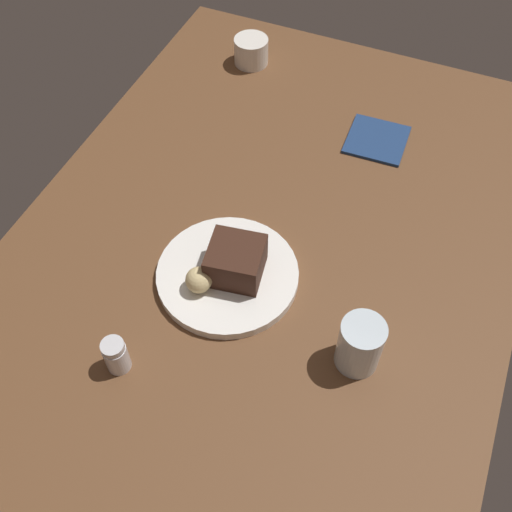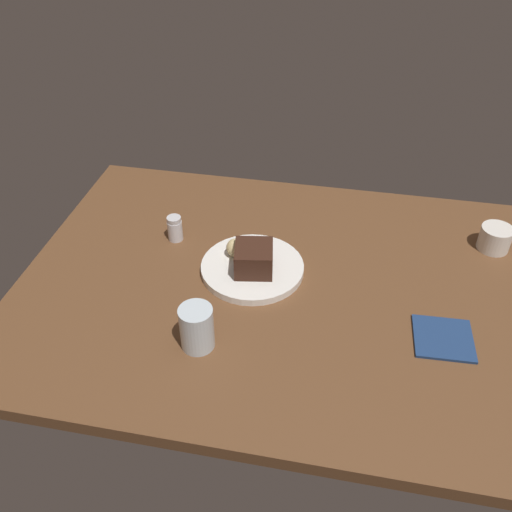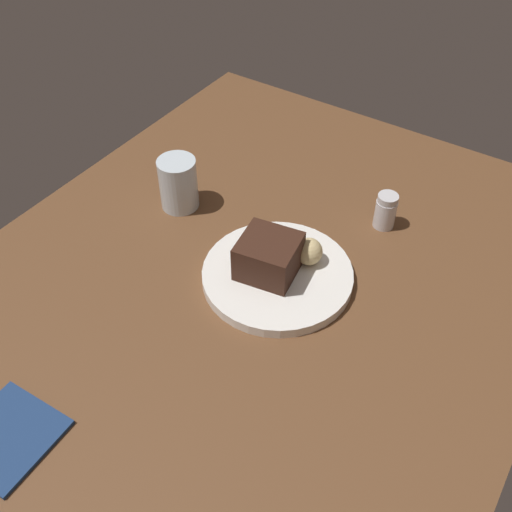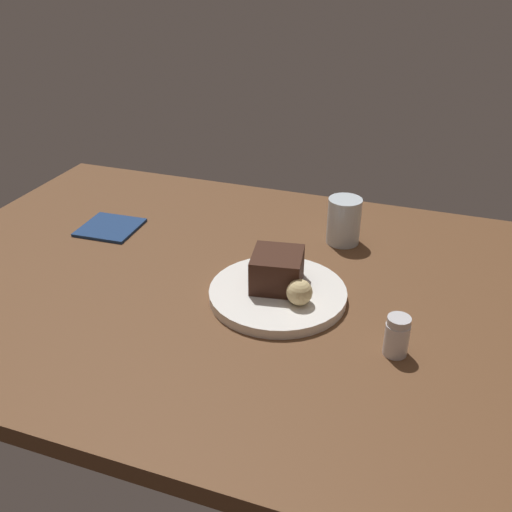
# 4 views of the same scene
# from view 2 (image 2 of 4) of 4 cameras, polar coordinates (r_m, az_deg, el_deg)

# --- Properties ---
(dining_table) EXTENTS (1.20, 0.84, 0.03)m
(dining_table) POSITION_cam_2_polar(r_m,az_deg,el_deg) (1.23, 3.75, -3.47)
(dining_table) COLOR brown
(dining_table) RESTS_ON ground
(dessert_plate) EXTENTS (0.23, 0.23, 0.02)m
(dessert_plate) POSITION_cam_2_polar(r_m,az_deg,el_deg) (1.25, -0.37, -1.23)
(dessert_plate) COLOR white
(dessert_plate) RESTS_ON dining_table
(chocolate_cake_slice) EXTENTS (0.10, 0.10, 0.06)m
(chocolate_cake_slice) POSITION_cam_2_polar(r_m,az_deg,el_deg) (1.21, -0.23, -0.26)
(chocolate_cake_slice) COLOR #381E14
(chocolate_cake_slice) RESTS_ON dessert_plate
(bread_roll) EXTENTS (0.04, 0.04, 0.04)m
(bread_roll) POSITION_cam_2_polar(r_m,az_deg,el_deg) (1.26, -2.12, 0.85)
(bread_roll) COLOR #DBC184
(bread_roll) RESTS_ON dessert_plate
(salt_shaker) EXTENTS (0.04, 0.04, 0.06)m
(salt_shaker) POSITION_cam_2_polar(r_m,az_deg,el_deg) (1.34, -8.32, 2.82)
(salt_shaker) COLOR silver
(salt_shaker) RESTS_ON dining_table
(water_glass) EXTENTS (0.07, 0.07, 0.09)m
(water_glass) POSITION_cam_2_polar(r_m,az_deg,el_deg) (1.06, -6.10, -7.33)
(water_glass) COLOR silver
(water_glass) RESTS_ON dining_table
(coffee_cup) EXTENTS (0.07, 0.07, 0.06)m
(coffee_cup) POSITION_cam_2_polar(r_m,az_deg,el_deg) (1.41, 23.32, 1.68)
(coffee_cup) COLOR silver
(coffee_cup) RESTS_ON dining_table
(folded_napkin) EXTENTS (0.12, 0.12, 0.01)m
(folded_napkin) POSITION_cam_2_polar(r_m,az_deg,el_deg) (1.16, 18.66, -8.01)
(folded_napkin) COLOR navy
(folded_napkin) RESTS_ON dining_table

